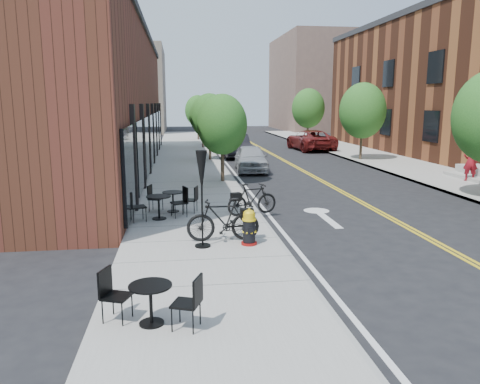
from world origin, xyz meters
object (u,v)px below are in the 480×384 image
fire_hydrant (249,227)px  bistro_set_a (151,298)px  pedestrian (471,162)px  bicycle_right (252,199)px  bistro_set_b (159,204)px  parked_car_a (251,158)px  patio_umbrella (202,178)px  bicycle_left (223,220)px  parked_car_far (310,140)px  parked_car_c (216,135)px  bistro_set_c (173,199)px  parked_car_b (236,146)px

fire_hydrant → bistro_set_a: size_ratio=0.56×
pedestrian → bistro_set_a: bearing=56.9°
bicycle_right → bistro_set_b: size_ratio=0.95×
bicycle_right → parked_car_a: 10.17m
patio_umbrella → pedestrian: 14.75m
bistro_set_b → bicycle_left: bearing=-74.5°
fire_hydrant → parked_car_far: (8.26, 23.43, 0.21)m
parked_car_far → bicycle_left: bearing=65.4°
parked_car_c → bistro_set_a: bearing=-89.3°
bicycle_right → bistro_set_a: 7.51m
bicycle_left → bistro_set_b: bicycle_left is taller
fire_hydrant → parked_car_a: parked_car_a is taller
bicycle_left → parked_car_c: size_ratio=0.33×
bicycle_right → parked_car_c: size_ratio=0.30×
bistro_set_c → bicycle_left: bearing=-52.0°
fire_hydrant → bicycle_left: bicycle_left is taller
patio_umbrella → parked_car_far: bearing=68.2°
parked_car_b → parked_car_far: size_ratio=0.83×
bicycle_left → bistro_set_b: (-1.68, 2.48, -0.09)m
bicycle_right → pedestrian: size_ratio=0.96×
fire_hydrant → patio_umbrella: 1.69m
parked_car_far → pedestrian: (2.88, -15.34, 0.22)m
fire_hydrant → patio_umbrella: patio_umbrella is taller
bicycle_left → bistro_set_c: size_ratio=1.15×
bistro_set_c → parked_car_c: size_ratio=0.29×
bistro_set_a → pedestrian: 17.95m
parked_car_c → fire_hydrant: bearing=-86.0°
parked_car_c → parked_car_far: parked_car_c is taller
parked_car_a → pedestrian: bearing=-24.7°
parked_car_a → fire_hydrant: bearing=-94.8°
bicycle_left → bistro_set_b: bearing=-144.5°
bistro_set_c → parked_car_b: 16.36m
parked_car_b → bicycle_right: bearing=-95.8°
pedestrian → bicycle_right: bearing=40.3°
bistro_set_c → parked_car_b: parked_car_b is taller
bistro_set_b → parked_car_a: parked_car_a is taller
fire_hydrant → bistro_set_c: 4.23m
bicycle_right → bistro_set_a: bearing=142.6°
parked_car_a → parked_car_far: (6.16, 10.33, 0.08)m
bicycle_right → bistro_set_c: bicycle_right is taller
bicycle_right → pedestrian: 11.73m
bistro_set_b → parked_car_a: (4.38, 10.23, 0.10)m
bistro_set_c → patio_umbrella: bearing=-61.6°
bistro_set_c → parked_car_c: parked_car_c is taller
bicycle_left → parked_car_far: bearing=160.4°
parked_car_far → bistro_set_a: bearing=65.6°
parked_car_far → pedestrian: size_ratio=3.18×
fire_hydrant → bicycle_right: bicycle_right is taller
bicycle_right → patio_umbrella: patio_umbrella is taller
fire_hydrant → bistro_set_c: (-1.88, 3.79, -0.01)m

